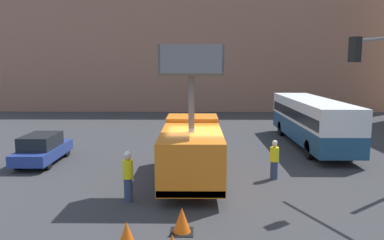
# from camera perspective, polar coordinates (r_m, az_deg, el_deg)

# --- Properties ---
(ground_plane) EXTENTS (120.00, 120.00, 0.00)m
(ground_plane) POSITION_cam_1_polar(r_m,az_deg,el_deg) (15.92, 0.94, -9.96)
(ground_plane) COLOR #333335
(building_backdrop_far) EXTENTS (44.00, 10.00, 13.15)m
(building_backdrop_far) POSITION_cam_1_polar(r_m,az_deg,el_deg) (45.07, 0.76, 10.36)
(building_backdrop_far) COLOR #936651
(building_backdrop_far) RESTS_ON ground_plane
(utility_truck) EXTENTS (2.46, 6.89, 5.75)m
(utility_truck) POSITION_cam_1_polar(r_m,az_deg,el_deg) (16.21, -0.04, -4.07)
(utility_truck) COLOR orange
(utility_truck) RESTS_ON ground_plane
(city_bus) EXTENTS (2.44, 10.89, 2.91)m
(city_bus) POSITION_cam_1_polar(r_m,az_deg,el_deg) (24.40, 17.70, 0.24)
(city_bus) COLOR navy
(city_bus) RESTS_ON ground_plane
(road_worker_near_truck) EXTENTS (0.38, 0.38, 1.90)m
(road_worker_near_truck) POSITION_cam_1_polar(r_m,az_deg,el_deg) (14.15, -9.73, -8.39)
(road_worker_near_truck) COLOR navy
(road_worker_near_truck) RESTS_ON ground_plane
(road_worker_directing) EXTENTS (0.38, 0.38, 1.75)m
(road_worker_directing) POSITION_cam_1_polar(r_m,az_deg,el_deg) (16.97, 12.43, -5.94)
(road_worker_directing) COLOR navy
(road_worker_directing) RESTS_ON ground_plane
(traffic_cone_mid_road) EXTENTS (0.69, 0.69, 0.78)m
(traffic_cone_mid_road) POSITION_cam_1_polar(r_m,az_deg,el_deg) (11.64, -1.55, -15.09)
(traffic_cone_mid_road) COLOR black
(traffic_cone_mid_road) RESTS_ON ground_plane
(traffic_cone_far_side) EXTENTS (0.70, 0.70, 0.80)m
(traffic_cone_far_side) POSITION_cam_1_polar(r_m,az_deg,el_deg) (10.83, -9.91, -17.06)
(traffic_cone_far_side) COLOR black
(traffic_cone_far_side) RESTS_ON ground_plane
(parked_car_curbside) EXTENTS (1.72, 4.24, 1.51)m
(parked_car_curbside) POSITION_cam_1_polar(r_m,az_deg,el_deg) (20.76, -21.84, -4.06)
(parked_car_curbside) COLOR navy
(parked_car_curbside) RESTS_ON ground_plane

